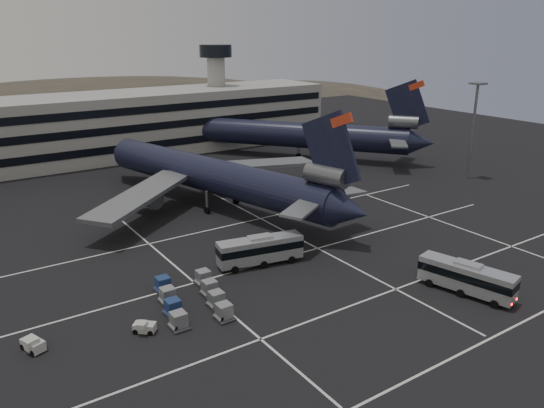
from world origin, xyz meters
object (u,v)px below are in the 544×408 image
Objects in this scene: tug_a at (34,344)px; uld_cluster at (192,297)px; bus_far at (260,249)px; trijet_main at (215,176)px; bus_near at (467,277)px.

uld_cluster is (15.60, -0.33, 0.19)m from tug_a.
tug_a is (-26.98, -4.08, -1.43)m from bus_far.
trijet_main reaches higher than bus_far.
bus_near is at bearing -92.91° from trijet_main.
uld_cluster is at bearing 136.47° from bus_near.
uld_cluster is at bearing -137.09° from trijet_main.
bus_far is at bearing -119.32° from trijet_main.
trijet_main is 42.89m from tug_a.
bus_far is at bearing 113.34° from bus_near.
tug_a is 15.60m from uld_cluster.
bus_near is at bearing -131.26° from bus_far.
uld_cluster is (-17.44, -27.29, -4.42)m from trijet_main.
tug_a is at bearing -155.29° from trijet_main.
uld_cluster is (-26.02, 14.51, -1.18)m from bus_near.
trijet_main is at bearing 57.43° from uld_cluster.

